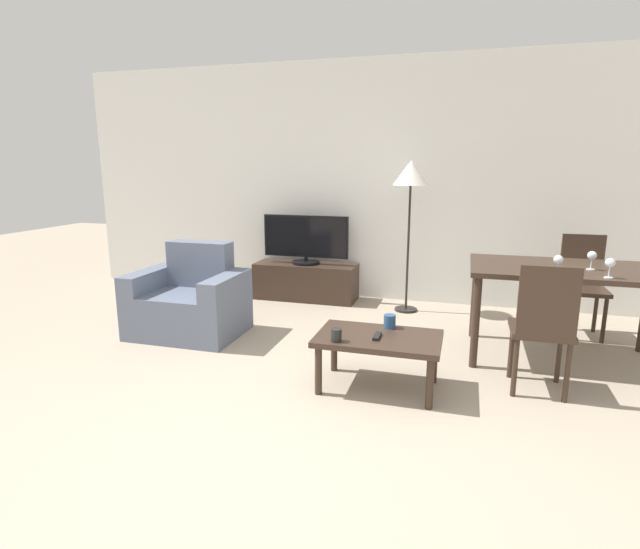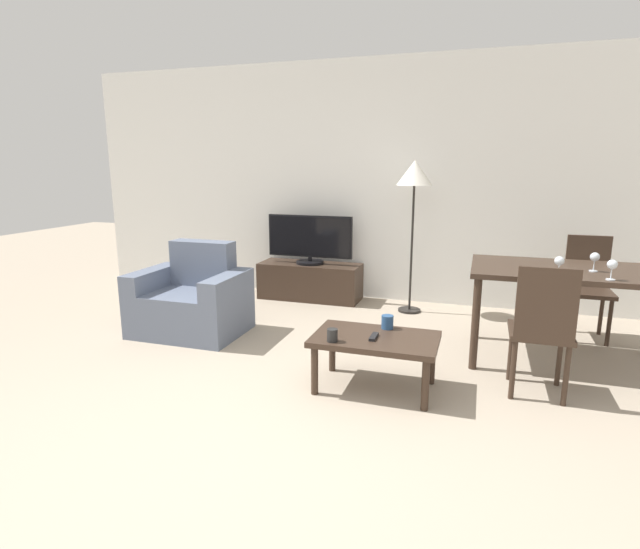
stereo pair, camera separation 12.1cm
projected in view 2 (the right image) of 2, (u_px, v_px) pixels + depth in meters
ground_plane at (235, 463)px, 2.65m from camera, size 18.00×18.00×0.00m
wall_back at (377, 183)px, 5.67m from camera, size 7.30×0.06×2.70m
armchair at (192, 301)px, 4.68m from camera, size 0.98×0.73×0.83m
tv_stand at (310, 281)px, 5.86m from camera, size 1.18×0.44×0.42m
tv at (310, 240)px, 5.75m from camera, size 1.01×0.32×0.56m
coffee_table at (375, 343)px, 3.46m from camera, size 0.86×0.53×0.39m
dining_table at (571, 279)px, 3.87m from camera, size 1.48×0.86×0.76m
dining_chair_near at (542, 325)px, 3.30m from camera, size 0.40×0.40×0.92m
dining_chair_far at (587, 282)px, 4.52m from camera, size 0.40×0.40×0.92m
floor_lamp at (414, 180)px, 5.09m from camera, size 0.37×0.37×1.60m
remote_primary at (374, 337)px, 3.42m from camera, size 0.04×0.15×0.02m
cup_white_near at (332, 335)px, 3.34m from camera, size 0.07×0.07×0.09m
cup_colored_far at (387, 322)px, 3.61m from camera, size 0.09×0.09×0.10m
wine_glass_left at (595, 258)px, 3.73m from camera, size 0.07×0.07×0.15m
wine_glass_center at (559, 262)px, 3.58m from camera, size 0.07×0.07×0.15m
wine_glass_right at (612, 266)px, 3.45m from camera, size 0.07×0.07×0.15m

